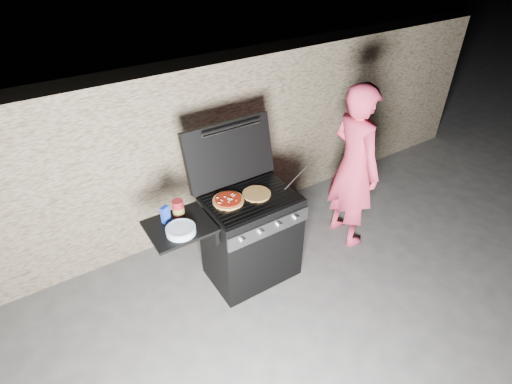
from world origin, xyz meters
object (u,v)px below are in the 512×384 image
gas_grill (228,247)px  pizza_topped (228,200)px  sauce_jar (178,208)px  person (354,167)px

gas_grill → pizza_topped: (0.06, 0.06, 0.47)m
gas_grill → sauce_jar: 0.65m
gas_grill → pizza_topped: 0.48m
pizza_topped → gas_grill: bearing=-135.2°
sauce_jar → person: 1.79m
sauce_jar → person: person is taller
person → gas_grill: bearing=92.8°
sauce_jar → pizza_topped: bearing=-8.9°
gas_grill → sauce_jar: (-0.37, 0.12, 0.52)m
pizza_topped → sauce_jar: 0.43m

